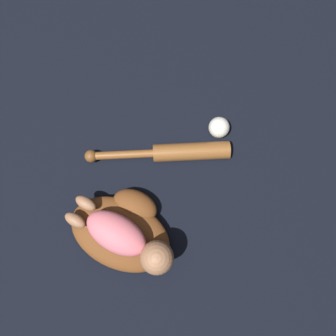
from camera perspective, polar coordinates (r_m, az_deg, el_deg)
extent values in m
plane|color=black|center=(1.17, -9.02, -12.44)|extent=(6.00, 6.00, 0.00)
ellipsoid|color=brown|center=(1.13, -8.15, -11.39)|extent=(0.40, 0.31, 0.08)
ellipsoid|color=brown|center=(1.13, -5.76, -6.47)|extent=(0.18, 0.14, 0.08)
ellipsoid|color=#D16670|center=(1.04, -8.81, -11.28)|extent=(0.22, 0.15, 0.09)
sphere|color=#936647|center=(1.03, -1.96, -15.30)|extent=(0.10, 0.10, 0.10)
ellipsoid|color=#936647|center=(1.10, -14.12, -5.97)|extent=(0.08, 0.05, 0.04)
ellipsoid|color=#936647|center=(1.10, -15.86, -8.74)|extent=(0.08, 0.05, 0.04)
cylinder|color=brown|center=(1.17, 4.08, 2.88)|extent=(0.25, 0.23, 0.06)
cylinder|color=brown|center=(1.18, -7.97, 2.31)|extent=(0.18, 0.17, 0.03)
sphere|color=brown|center=(1.20, -13.25, 2.02)|extent=(0.05, 0.05, 0.05)
sphere|color=silver|center=(1.21, 8.88, 7.00)|extent=(0.08, 0.08, 0.08)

